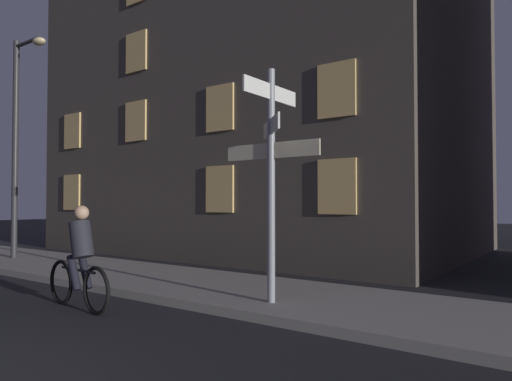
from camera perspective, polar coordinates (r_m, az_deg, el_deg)
sidewalk_kerb at (r=8.22m, az=0.58°, el=-12.59°), size 40.00×2.75×0.14m
signpost at (r=7.14m, az=1.86°, el=3.46°), size 1.69×1.40×3.57m
street_lamp at (r=14.38m, az=-27.03°, el=6.73°), size 1.47×0.28×5.99m
cyclist at (r=7.77m, az=-20.78°, el=-8.10°), size 1.82×0.36×1.61m
building_left_block at (r=17.51m, az=1.66°, el=15.44°), size 13.27×9.39×13.50m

